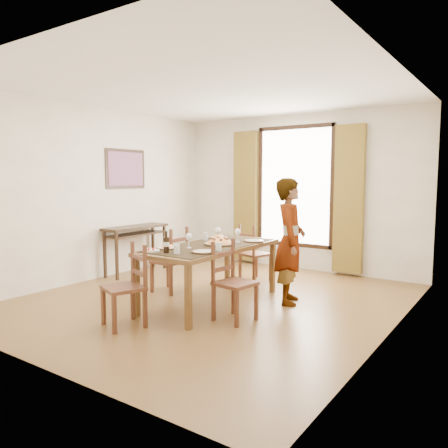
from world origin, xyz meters
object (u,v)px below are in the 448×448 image
Objects in this scene: console_table at (136,233)px; man at (290,241)px; dining_table at (211,250)px; pasta_platter at (219,241)px.

console_table is 2.93m from man.
console_table reaches higher than dining_table.
pasta_platter reaches higher than console_table.
console_table is at bearing 63.26° from man.
pasta_platter is (2.19, -0.67, 0.12)m from console_table.
console_table is 2.23m from dining_table.
pasta_platter reaches higher than dining_table.
man is (0.81, 0.59, 0.11)m from dining_table.
man reaches higher than pasta_platter.
dining_table is (2.11, -0.73, 0.01)m from console_table.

